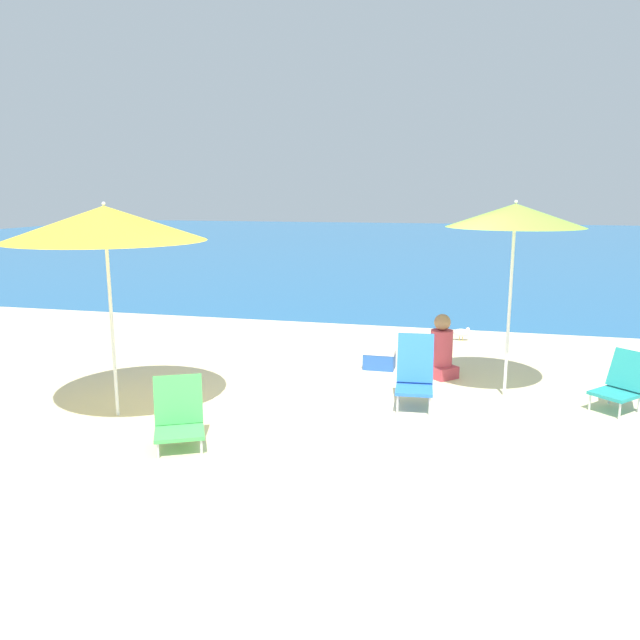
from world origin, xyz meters
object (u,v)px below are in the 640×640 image
at_px(water_bottle, 430,382).
at_px(cooler_box, 379,359).
at_px(beach_chair_blue, 415,373).
at_px(beach_chair_teal, 622,382).
at_px(person_seated_near, 441,351).
at_px(seagull, 462,332).
at_px(beach_umbrella_yellow, 105,224).
at_px(beach_umbrella_lime, 515,216).
at_px(beach_chair_green, 179,415).

relative_size(water_bottle, cooler_box, 0.49).
distance_m(beach_chair_blue, beach_chair_teal, 2.30).
distance_m(person_seated_near, seagull, 2.22).
distance_m(beach_chair_blue, cooler_box, 1.56).
bearing_deg(beach_chair_blue, person_seated_near, 74.69).
relative_size(person_seated_near, cooler_box, 1.95).
bearing_deg(beach_chair_blue, beach_umbrella_yellow, -164.78).
height_order(beach_umbrella_yellow, person_seated_near, beach_umbrella_yellow).
bearing_deg(beach_chair_teal, water_bottle, -145.54).
bearing_deg(beach_chair_blue, beach_umbrella_lime, 26.53).
bearing_deg(beach_chair_teal, beach_chair_green, -112.19).
bearing_deg(person_seated_near, beach_chair_blue, -147.21).
bearing_deg(beach_chair_teal, beach_umbrella_lime, -147.57).
relative_size(beach_chair_teal, person_seated_near, 0.80).
distance_m(beach_chair_green, beach_chair_blue, 2.70).
distance_m(beach_chair_green, cooler_box, 3.46).
xyz_separation_m(beach_umbrella_lime, person_seated_near, (-0.79, 0.60, -1.78)).
bearing_deg(seagull, cooler_box, -118.47).
distance_m(beach_chair_green, beach_chair_teal, 4.85).
height_order(beach_chair_green, person_seated_near, person_seated_near).
distance_m(beach_chair_teal, person_seated_near, 2.19).
bearing_deg(cooler_box, beach_umbrella_yellow, -134.93).
xyz_separation_m(beach_umbrella_yellow, person_seated_near, (3.37, 2.32, -1.73)).
bearing_deg(beach_umbrella_yellow, seagull, 51.44).
bearing_deg(person_seated_near, water_bottle, -147.04).
distance_m(beach_umbrella_yellow, cooler_box, 4.07).
relative_size(beach_umbrella_lime, beach_chair_blue, 2.87).
height_order(beach_umbrella_yellow, beach_chair_blue, beach_umbrella_yellow).
height_order(beach_umbrella_lime, beach_chair_green, beach_umbrella_lime).
xyz_separation_m(person_seated_near, seagull, (0.23, 2.19, -0.22)).
relative_size(beach_umbrella_yellow, cooler_box, 5.29).
relative_size(beach_chair_blue, cooler_box, 1.85).
relative_size(beach_chair_blue, water_bottle, 3.80).
relative_size(beach_chair_blue, beach_chair_teal, 1.18).
distance_m(beach_umbrella_yellow, beach_umbrella_lime, 4.51).
distance_m(beach_umbrella_lime, beach_chair_teal, 2.22).
xyz_separation_m(beach_umbrella_lime, cooler_box, (-1.64, 0.80, -2.00)).
bearing_deg(person_seated_near, beach_chair_green, -174.92).
distance_m(beach_umbrella_yellow, beach_chair_blue, 3.74).
xyz_separation_m(beach_chair_green, beach_chair_teal, (4.37, 2.10, 0.02)).
relative_size(beach_umbrella_lime, beach_chair_green, 3.48).
relative_size(beach_umbrella_yellow, person_seated_near, 2.71).
height_order(beach_chair_green, beach_chair_teal, beach_chair_green).
height_order(beach_umbrella_yellow, beach_chair_teal, beach_umbrella_yellow).
bearing_deg(beach_chair_blue, seagull, 77.96).
relative_size(beach_chair_green, seagull, 2.48).
relative_size(beach_chair_teal, water_bottle, 3.21).
bearing_deg(beach_chair_green, person_seated_near, 25.13).
height_order(beach_umbrella_lime, person_seated_near, beach_umbrella_lime).
distance_m(water_bottle, seagull, 2.74).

